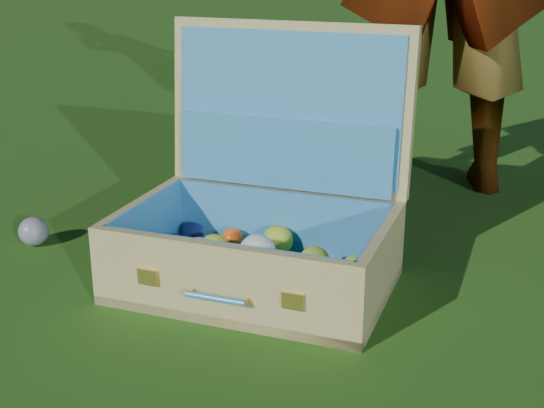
{
  "coord_description": "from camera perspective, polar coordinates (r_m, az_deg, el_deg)",
  "views": [
    {
      "loc": [
        0.81,
        -1.25,
        0.76
      ],
      "look_at": [
        0.01,
        0.19,
        0.18
      ],
      "focal_mm": 50.0,
      "sensor_mm": 36.0,
      "label": 1
    }
  ],
  "objects": [
    {
      "name": "ground",
      "position": [
        1.67,
        -3.52,
        -7.69
      ],
      "size": [
        60.0,
        60.0,
        0.0
      ],
      "primitive_type": "plane",
      "color": "#215114",
      "rests_on": "ground"
    },
    {
      "name": "stray_ball",
      "position": [
        2.07,
        -17.52,
        -1.97
      ],
      "size": [
        0.08,
        0.08,
        0.08
      ],
      "primitive_type": "sphere",
      "color": "#396395",
      "rests_on": "ground"
    },
    {
      "name": "suitcase",
      "position": [
        1.75,
        -0.46,
        -0.51
      ],
      "size": [
        0.66,
        0.55,
        0.58
      ],
      "rotation": [
        0.0,
        0.0,
        0.15
      ],
      "color": "tan",
      "rests_on": "ground"
    }
  ]
}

